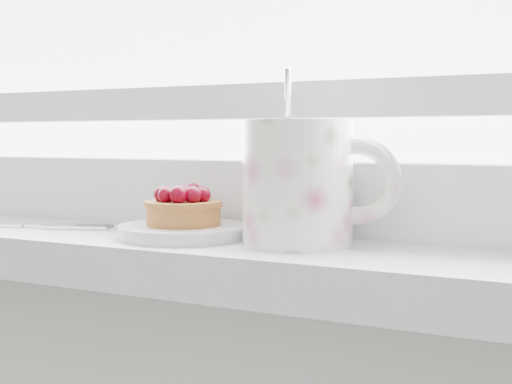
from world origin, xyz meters
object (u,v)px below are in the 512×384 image
Objects in this scene: raspberry_tart at (183,207)px; floral_mug at (302,180)px; saucer at (184,231)px; fork at (8,225)px.

floral_mug reaches higher than raspberry_tart.
raspberry_tart is (-0.00, -0.00, 0.02)m from saucer.
saucer reaches higher than fork.
floral_mug is at bearing 5.12° from saucer.
saucer is 0.58× the size of fork.
fork is at bearing -174.88° from floral_mug.
floral_mug reaches higher than saucer.
raspberry_tart is 0.47× the size of floral_mug.
saucer is at bearing 73.80° from raspberry_tart.
fork is (-0.21, -0.02, -0.00)m from saucer.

